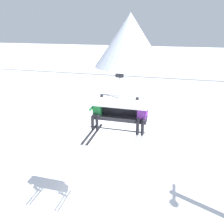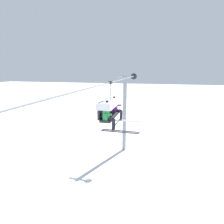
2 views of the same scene
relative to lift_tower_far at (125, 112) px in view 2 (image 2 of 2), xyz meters
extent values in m
cylinder|color=gray|center=(0.00, 0.02, -0.23)|extent=(0.36, 0.36, 7.57)
cylinder|color=gray|center=(0.00, 0.02, 3.41)|extent=(0.16, 1.60, 0.16)
cylinder|color=black|center=(0.00, -0.78, 3.41)|extent=(0.08, 0.56, 0.56)
cylinder|color=gray|center=(-8.83, -0.78, 3.41)|extent=(19.66, 0.05, 0.05)
cube|color=#232328|center=(-8.46, -0.78, 1.78)|extent=(2.08, 0.48, 0.10)
cube|color=#232328|center=(-8.46, -0.50, 2.06)|extent=(2.08, 0.08, 0.45)
cube|color=silver|center=(-8.46, -0.72, 2.43)|extent=(2.12, 0.68, 0.30)
cylinder|color=black|center=(-8.46, -1.10, 1.45)|extent=(2.08, 0.04, 0.04)
cylinder|color=silver|center=(-8.46, -0.78, 2.97)|extent=(0.07, 0.07, 0.77)
cube|color=black|center=(-8.46, -0.78, 3.41)|extent=(0.28, 0.12, 0.12)
cube|color=#23843D|center=(-9.31, -0.80, 2.09)|extent=(0.32, 0.22, 0.52)
sphere|color=#284C93|center=(-9.31, -0.80, 2.45)|extent=(0.22, 0.22, 0.22)
ellipsoid|color=black|center=(-9.31, -0.90, 2.45)|extent=(0.16, 0.04, 0.08)
cylinder|color=black|center=(-9.39, -0.97, 1.87)|extent=(0.11, 0.34, 0.11)
cylinder|color=black|center=(-9.22, -0.97, 1.87)|extent=(0.11, 0.34, 0.11)
cylinder|color=black|center=(-9.39, -1.14, 1.63)|extent=(0.11, 0.11, 0.48)
cylinder|color=black|center=(-9.22, -1.14, 1.63)|extent=(0.11, 0.11, 0.48)
cube|color=#232328|center=(-9.39, -1.44, 1.34)|extent=(0.09, 1.70, 0.02)
cube|color=#232328|center=(-9.22, -1.44, 1.34)|extent=(0.09, 1.70, 0.02)
cylinder|color=#23843D|center=(-9.49, -0.95, 2.13)|extent=(0.09, 0.30, 0.09)
cylinder|color=#23843D|center=(-9.12, -0.80, 2.44)|extent=(0.09, 0.09, 0.30)
sphere|color=black|center=(-9.12, -0.80, 2.61)|extent=(0.11, 0.11, 0.11)
cube|color=purple|center=(-7.61, -0.80, 2.09)|extent=(0.32, 0.22, 0.52)
sphere|color=maroon|center=(-7.61, -0.80, 2.45)|extent=(0.22, 0.22, 0.22)
ellipsoid|color=black|center=(-7.61, -0.90, 2.45)|extent=(0.17, 0.04, 0.08)
cylinder|color=black|center=(-7.69, -0.97, 1.87)|extent=(0.11, 0.34, 0.11)
cylinder|color=black|center=(-7.52, -0.97, 1.87)|extent=(0.11, 0.34, 0.11)
cylinder|color=black|center=(-7.69, -1.14, 1.63)|extent=(0.11, 0.11, 0.48)
cylinder|color=black|center=(-7.52, -1.14, 1.63)|extent=(0.11, 0.11, 0.48)
cube|color=#B2B2BC|center=(-7.69, -1.44, 1.34)|extent=(0.09, 1.70, 0.02)
cube|color=#B2B2BC|center=(-7.52, -1.44, 1.34)|extent=(0.09, 1.70, 0.02)
cylinder|color=purple|center=(-7.79, -0.80, 2.44)|extent=(0.09, 0.09, 0.30)
sphere|color=black|center=(-7.79, -0.80, 2.61)|extent=(0.11, 0.11, 0.11)
cylinder|color=purple|center=(-7.42, -0.95, 2.13)|extent=(0.09, 0.30, 0.09)
camera|label=1|loc=(-6.78, -8.17, 5.04)|focal=35.00mm
camera|label=2|loc=(-16.43, -2.88, 3.97)|focal=28.00mm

